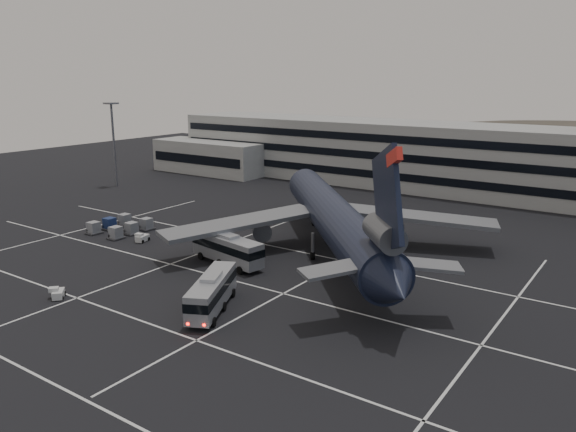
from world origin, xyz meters
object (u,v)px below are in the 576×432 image
at_px(uld_cluster, 120,226).
at_px(bus_far, 227,248).
at_px(trijet_main, 334,218).
at_px(bus_near, 212,291).
at_px(tug_a, 142,238).

bearing_deg(uld_cluster, bus_far, -5.79).
relative_size(trijet_main, bus_far, 3.89).
distance_m(bus_near, uld_cluster, 35.59).
height_order(trijet_main, bus_near, trijet_main).
bearing_deg(bus_near, bus_far, 98.52).
xyz_separation_m(tug_a, uld_cluster, (-7.02, 1.79, 0.33)).
bearing_deg(tug_a, trijet_main, 7.54).
distance_m(bus_far, uld_cluster, 24.28).
relative_size(tug_a, uld_cluster, 0.27).
xyz_separation_m(bus_near, bus_far, (-8.32, 12.14, 0.11)).
bearing_deg(trijet_main, uld_cluster, 152.39).
height_order(bus_near, uld_cluster, bus_near).
bearing_deg(uld_cluster, bus_near, -24.22).
distance_m(trijet_main, bus_near, 23.53).
bearing_deg(tug_a, uld_cluster, 151.64).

